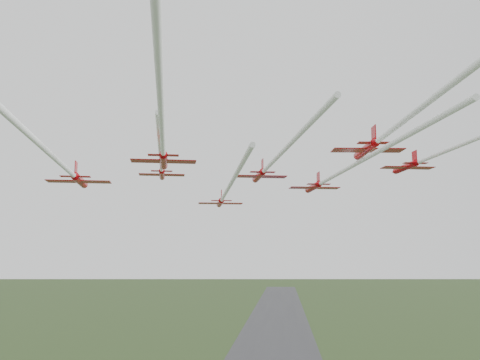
# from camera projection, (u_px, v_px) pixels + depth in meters

# --- Properties ---
(runway) EXTENTS (38.00, 900.00, 0.04)m
(runway) POSITION_uv_depth(u_px,v_px,m) (276.00, 332.00, 285.20)
(runway) COLOR #363639
(runway) RESTS_ON ground
(jet_lead) EXTENTS (15.23, 64.65, 2.78)m
(jet_lead) POSITION_uv_depth(u_px,v_px,m) (225.00, 193.00, 96.84)
(jet_lead) COLOR #AF0007
(jet_row2_left) EXTENTS (13.40, 47.14, 2.46)m
(jet_row2_left) POSITION_uv_depth(u_px,v_px,m) (161.00, 164.00, 86.73)
(jet_row2_left) COLOR #AF0007
(jet_row2_right) EXTENTS (14.85, 60.89, 2.71)m
(jet_row2_right) POSITION_uv_depth(u_px,v_px,m) (337.00, 174.00, 82.10)
(jet_row2_right) COLOR #AF0007
(jet_row3_left) EXTENTS (18.40, 65.75, 2.89)m
(jet_row3_left) POSITION_uv_depth(u_px,v_px,m) (58.00, 161.00, 66.20)
(jet_row3_left) COLOR #AF0007
(jet_row3_mid) EXTENTS (12.66, 47.73, 2.52)m
(jet_row3_mid) POSITION_uv_depth(u_px,v_px,m) (270.00, 164.00, 73.46)
(jet_row3_mid) COLOR #AF0007
(jet_row3_right) EXTENTS (13.68, 54.25, 2.50)m
(jet_row3_right) POSITION_uv_depth(u_px,v_px,m) (447.00, 151.00, 72.96)
(jet_row3_right) COLOR #AF0007
(jet_row4_left) EXTENTS (17.59, 67.19, 2.39)m
(jet_row4_left) POSITION_uv_depth(u_px,v_px,m) (162.00, 121.00, 46.89)
(jet_row4_left) COLOR #AF0007
(jet_row4_right) EXTENTS (10.66, 58.11, 2.83)m
(jet_row4_right) POSITION_uv_depth(u_px,v_px,m) (399.00, 124.00, 57.78)
(jet_row4_right) COLOR #AF0007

